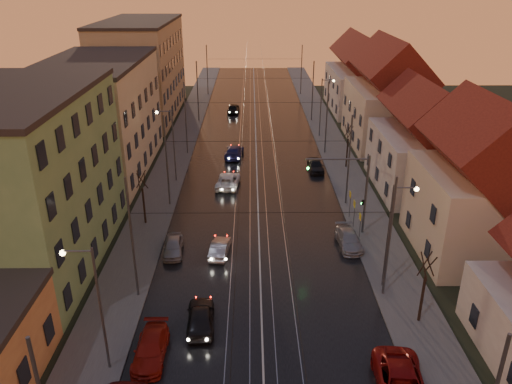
{
  "coord_description": "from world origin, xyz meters",
  "views": [
    {
      "loc": [
        -0.64,
        -20.16,
        20.85
      ],
      "look_at": [
        -0.22,
        21.25,
        2.57
      ],
      "focal_mm": 35.0,
      "sensor_mm": 36.0,
      "label": 1
    }
  ],
  "objects_px": {
    "street_lamp_1": "(394,227)",
    "street_lamp_0": "(94,298)",
    "driving_car_3": "(234,151)",
    "parked_left_3": "(173,246)",
    "parked_right_2": "(316,165)",
    "street_lamp_2": "(170,138)",
    "driving_car_0": "(201,317)",
    "parked_right_1": "(349,240)",
    "driving_car_1": "(220,248)",
    "driving_car_2": "(228,181)",
    "traffic_light_mast": "(355,185)",
    "street_lamp_3": "(323,102)",
    "parked_left_2": "(151,349)",
    "driving_car_4": "(233,108)"
  },
  "relations": [
    {
      "from": "parked_right_1",
      "to": "street_lamp_3",
      "type": "bearing_deg",
      "value": 84.02
    },
    {
      "from": "street_lamp_0",
      "to": "driving_car_3",
      "type": "relative_size",
      "value": 1.62
    },
    {
      "from": "street_lamp_0",
      "to": "street_lamp_1",
      "type": "distance_m",
      "value": 19.89
    },
    {
      "from": "street_lamp_1",
      "to": "traffic_light_mast",
      "type": "xyz_separation_m",
      "value": [
        -1.11,
        8.0,
        -0.29
      ]
    },
    {
      "from": "street_lamp_0",
      "to": "parked_left_2",
      "type": "distance_m",
      "value": 5.02
    },
    {
      "from": "driving_car_1",
      "to": "parked_right_1",
      "type": "height_order",
      "value": "parked_right_1"
    },
    {
      "from": "parked_left_2",
      "to": "street_lamp_3",
      "type": "bearing_deg",
      "value": 70.03
    },
    {
      "from": "driving_car_3",
      "to": "parked_right_1",
      "type": "distance_m",
      "value": 24.2
    },
    {
      "from": "street_lamp_3",
      "to": "traffic_light_mast",
      "type": "height_order",
      "value": "street_lamp_3"
    },
    {
      "from": "driving_car_4",
      "to": "parked_right_1",
      "type": "height_order",
      "value": "driving_car_4"
    },
    {
      "from": "driving_car_0",
      "to": "driving_car_2",
      "type": "xyz_separation_m",
      "value": [
        0.82,
        22.84,
        -0.06
      ]
    },
    {
      "from": "street_lamp_0",
      "to": "driving_car_1",
      "type": "bearing_deg",
      "value": 64.79
    },
    {
      "from": "street_lamp_2",
      "to": "traffic_light_mast",
      "type": "relative_size",
      "value": 1.11
    },
    {
      "from": "street_lamp_3",
      "to": "driving_car_0",
      "type": "bearing_deg",
      "value": -107.9
    },
    {
      "from": "street_lamp_3",
      "to": "street_lamp_2",
      "type": "bearing_deg",
      "value": -138.69
    },
    {
      "from": "parked_left_3",
      "to": "parked_right_2",
      "type": "bearing_deg",
      "value": 49.07
    },
    {
      "from": "traffic_light_mast",
      "to": "parked_left_3",
      "type": "bearing_deg",
      "value": -168.2
    },
    {
      "from": "driving_car_0",
      "to": "street_lamp_1",
      "type": "bearing_deg",
      "value": -165.22
    },
    {
      "from": "street_lamp_3",
      "to": "parked_left_2",
      "type": "relative_size",
      "value": 1.82
    },
    {
      "from": "traffic_light_mast",
      "to": "driving_car_0",
      "type": "bearing_deg",
      "value": -134.1
    },
    {
      "from": "driving_car_0",
      "to": "parked_right_1",
      "type": "xyz_separation_m",
      "value": [
        11.32,
        10.13,
        -0.1
      ]
    },
    {
      "from": "street_lamp_3",
      "to": "driving_car_1",
      "type": "bearing_deg",
      "value": -111.36
    },
    {
      "from": "street_lamp_3",
      "to": "driving_car_4",
      "type": "xyz_separation_m",
      "value": [
        -12.59,
        12.89,
        -4.13
      ]
    },
    {
      "from": "street_lamp_1",
      "to": "parked_left_3",
      "type": "distance_m",
      "value": 17.31
    },
    {
      "from": "traffic_light_mast",
      "to": "parked_right_1",
      "type": "relative_size",
      "value": 1.67
    },
    {
      "from": "street_lamp_3",
      "to": "parked_right_1",
      "type": "distance_m",
      "value": 30.51
    },
    {
      "from": "parked_left_3",
      "to": "street_lamp_2",
      "type": "bearing_deg",
      "value": 94.17
    },
    {
      "from": "street_lamp_2",
      "to": "driving_car_3",
      "type": "bearing_deg",
      "value": 50.77
    },
    {
      "from": "street_lamp_3",
      "to": "driving_car_3",
      "type": "distance_m",
      "value": 14.99
    },
    {
      "from": "parked_right_1",
      "to": "driving_car_1",
      "type": "bearing_deg",
      "value": -176.04
    },
    {
      "from": "street_lamp_0",
      "to": "parked_right_1",
      "type": "xyz_separation_m",
      "value": [
        16.51,
        13.84,
        -4.26
      ]
    },
    {
      "from": "street_lamp_2",
      "to": "street_lamp_3",
      "type": "relative_size",
      "value": 1.0
    },
    {
      "from": "street_lamp_1",
      "to": "street_lamp_2",
      "type": "relative_size",
      "value": 1.0
    },
    {
      "from": "street_lamp_3",
      "to": "parked_left_3",
      "type": "relative_size",
      "value": 2.12
    },
    {
      "from": "driving_car_0",
      "to": "driving_car_4",
      "type": "relative_size",
      "value": 0.97
    },
    {
      "from": "street_lamp_1",
      "to": "street_lamp_0",
      "type": "bearing_deg",
      "value": -156.28
    },
    {
      "from": "street_lamp_1",
      "to": "traffic_light_mast",
      "type": "distance_m",
      "value": 8.08
    },
    {
      "from": "driving_car_4",
      "to": "parked_right_2",
      "type": "height_order",
      "value": "driving_car_4"
    },
    {
      "from": "street_lamp_3",
      "to": "parked_left_3",
      "type": "height_order",
      "value": "street_lamp_3"
    },
    {
      "from": "street_lamp_0",
      "to": "street_lamp_2",
      "type": "distance_m",
      "value": 28.0
    },
    {
      "from": "driving_car_1",
      "to": "driving_car_2",
      "type": "xyz_separation_m",
      "value": [
        0.09,
        13.97,
        0.06
      ]
    },
    {
      "from": "street_lamp_2",
      "to": "driving_car_1",
      "type": "distance_m",
      "value": 17.05
    },
    {
      "from": "street_lamp_3",
      "to": "parked_right_1",
      "type": "bearing_deg",
      "value": -93.22
    },
    {
      "from": "parked_left_3",
      "to": "parked_right_2",
      "type": "xyz_separation_m",
      "value": [
        13.66,
        18.12,
        0.04
      ]
    },
    {
      "from": "street_lamp_2",
      "to": "driving_car_4",
      "type": "xyz_separation_m",
      "value": [
        5.62,
        28.89,
        -4.13
      ]
    },
    {
      "from": "parked_left_2",
      "to": "parked_right_1",
      "type": "height_order",
      "value": "parked_left_2"
    },
    {
      "from": "driving_car_4",
      "to": "street_lamp_3",
      "type": "bearing_deg",
      "value": 137.49
    },
    {
      "from": "street_lamp_0",
      "to": "traffic_light_mast",
      "type": "distance_m",
      "value": 23.42
    },
    {
      "from": "traffic_light_mast",
      "to": "parked_right_2",
      "type": "distance_m",
      "value": 15.55
    },
    {
      "from": "driving_car_0",
      "to": "driving_car_4",
      "type": "height_order",
      "value": "driving_car_4"
    }
  ]
}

